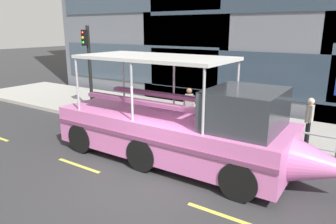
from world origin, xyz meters
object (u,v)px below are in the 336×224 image
object	(u,v)px
traffic_light_pole	(88,60)
leaned_bicycle	(102,105)
pedestrian_mid_right	(189,104)
pedestrian_near_bow	(309,117)
pedestrian_mid_left	(210,108)
duck_tour_boat	(184,129)

from	to	relation	value
traffic_light_pole	leaned_bicycle	xyz separation A→B (m)	(0.84, -0.08, -2.08)
leaned_bicycle	pedestrian_mid_right	distance (m)	4.62
traffic_light_pole	pedestrian_near_bow	distance (m)	9.93
traffic_light_pole	pedestrian_mid_left	xyz separation A→B (m)	(6.40, 0.14, -1.49)
duck_tour_boat	pedestrian_mid_right	world-z (taller)	duck_tour_boat
pedestrian_mid_right	pedestrian_near_bow	bearing A→B (deg)	7.11
pedestrian_near_bow	leaned_bicycle	bearing A→B (deg)	-174.50
pedestrian_mid_left	leaned_bicycle	bearing A→B (deg)	-177.72
pedestrian_near_bow	pedestrian_mid_left	distance (m)	3.46
traffic_light_pole	pedestrian_mid_left	size ratio (longest dim) A/B	2.54
duck_tour_boat	pedestrian_mid_right	distance (m)	3.07
duck_tour_boat	pedestrian_mid_right	size ratio (longest dim) A/B	5.71
duck_tour_boat	pedestrian_mid_right	xyz separation A→B (m)	(-1.39, 2.74, 0.07)
traffic_light_pole	pedestrian_mid_left	bearing A→B (deg)	1.27
pedestrian_mid_left	pedestrian_mid_right	distance (m)	1.00
pedestrian_near_bow	pedestrian_mid_right	distance (m)	4.42
duck_tour_boat	pedestrian_mid_left	bearing A→B (deg)	98.62
duck_tour_boat	pedestrian_near_bow	distance (m)	4.45
traffic_light_pole	leaned_bicycle	bearing A→B (deg)	-5.41
pedestrian_mid_left	pedestrian_near_bow	bearing A→B (deg)	10.70
leaned_bicycle	pedestrian_mid_left	bearing A→B (deg)	2.28
pedestrian_near_bow	pedestrian_mid_right	world-z (taller)	pedestrian_near_bow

